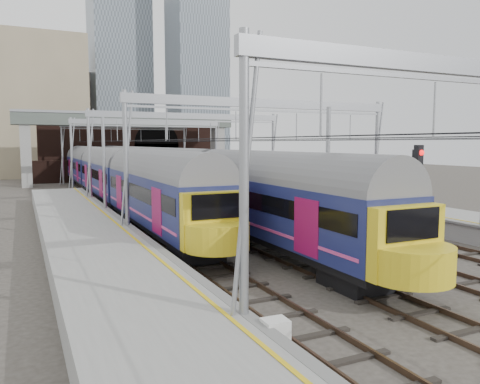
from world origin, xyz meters
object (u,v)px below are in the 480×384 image
train_second (109,174)px  signal_near_centre (414,202)px  relay_cabinet (275,344)px  signal_near_left (216,197)px  train_main (149,172)px

train_second → signal_near_centre: 30.82m
relay_cabinet → signal_near_centre: bearing=23.6°
train_second → signal_near_left: train_second is taller
train_main → train_second: 4.40m
train_main → relay_cabinet: train_main is taller
train_second → signal_near_centre: size_ratio=9.55×
train_second → signal_near_centre: bearing=-80.1°
train_main → relay_cabinet: bearing=-99.4°
train_second → relay_cabinet: size_ratio=42.15×
train_main → relay_cabinet: size_ratio=56.12×
signal_near_left → relay_cabinet: signal_near_left is taller
train_main → train_second: size_ratio=1.33×
signal_near_left → signal_near_centre: signal_near_centre is taller
train_second → relay_cabinet: bearing=-93.1°
signal_near_centre → signal_near_left: bearing=101.5°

